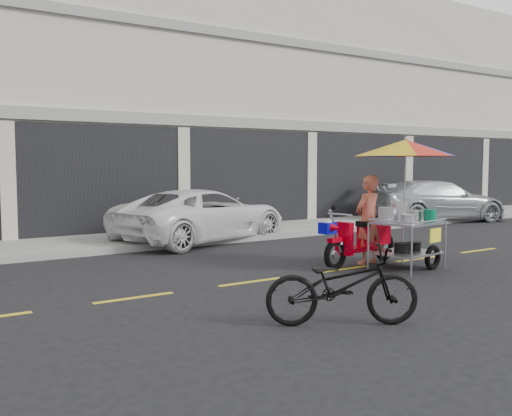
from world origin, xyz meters
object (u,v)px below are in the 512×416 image
near_bicycle (342,285)px  white_pickup (202,215)px  food_vendor_rig (391,185)px  silver_pickup (437,201)px

near_bicycle → white_pickup: bearing=14.6°
near_bicycle → food_vendor_rig: food_vendor_rig is taller
near_bicycle → food_vendor_rig: 4.24m
silver_pickup → food_vendor_rig: (-7.49, -4.98, 0.84)m
white_pickup → silver_pickup: 8.78m
white_pickup → near_bicycle: bearing=147.7°
near_bicycle → food_vendor_rig: bearing=-24.3°
silver_pickup → near_bicycle: size_ratio=2.57×
white_pickup → food_vendor_rig: bearing=177.8°
white_pickup → food_vendor_rig: (1.29, -4.98, 0.87)m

